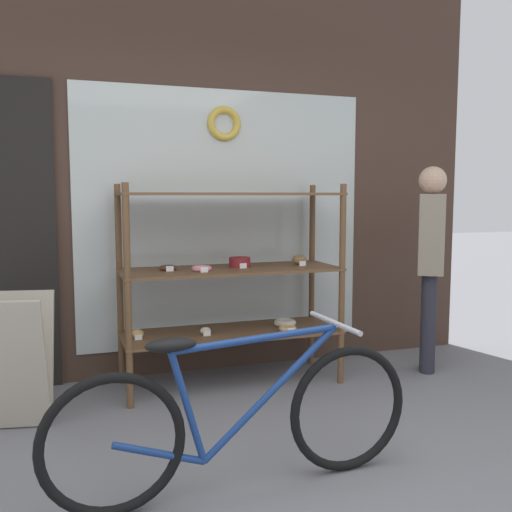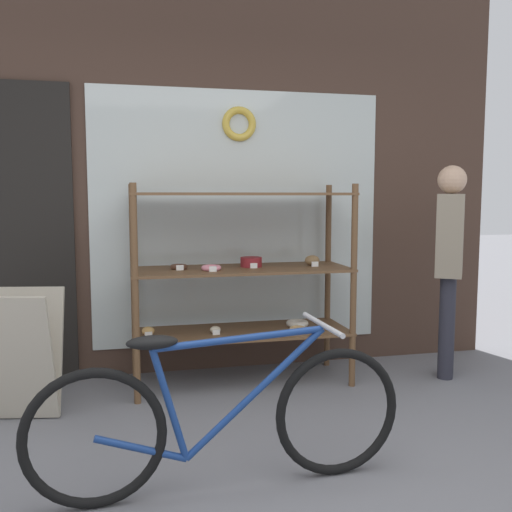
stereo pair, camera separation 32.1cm
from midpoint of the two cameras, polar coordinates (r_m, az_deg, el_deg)
storefront_facade at (r=4.32m, az=-2.90°, el=12.63°), size 4.55×0.13×3.76m
display_case at (r=3.97m, az=0.98°, el=-1.56°), size 1.51×0.55×1.40m
bicycle at (r=2.63m, az=0.09°, el=-16.02°), size 1.72×0.46×0.74m
sandwich_board at (r=3.62m, az=-20.48°, el=-9.30°), size 0.54×0.46×0.76m
pedestrian at (r=4.38m, az=20.80°, el=0.05°), size 0.33×0.37×1.54m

